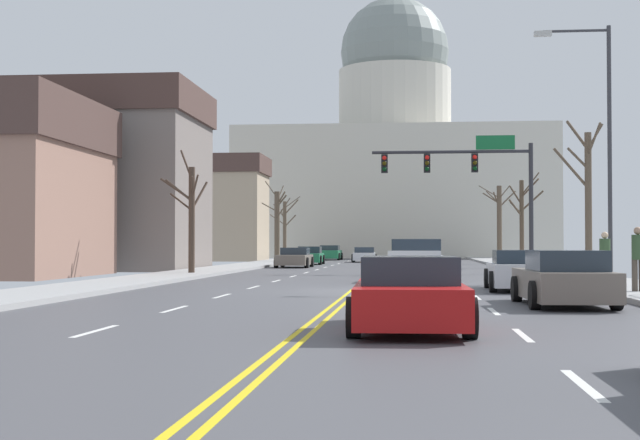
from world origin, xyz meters
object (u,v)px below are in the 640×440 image
Objects in this scene: pickup_truck_near_01 at (416,263)px; sedan_oncoming_01 at (310,256)px; sedan_oncoming_02 at (364,255)px; pedestrian_01 at (638,255)px; sedan_near_04 at (409,296)px; pedestrian_00 at (605,255)px; sedan_oncoming_03 at (330,253)px; street_lamp_right at (600,131)px; sedan_near_00 at (417,263)px; signal_gantry at (472,173)px; sedan_oncoming_00 at (295,258)px; sedan_near_02 at (518,271)px; sedan_near_03 at (564,280)px.

pickup_truck_near_01 is 30.39m from sedan_oncoming_01.
sedan_oncoming_01 is at bearing -112.71° from sedan_oncoming_02.
sedan_near_04 is at bearing -120.38° from pedestrian_01.
sedan_oncoming_01 is 36.61m from pedestrian_00.
sedan_oncoming_03 is at bearing 111.44° from sedan_oncoming_02.
street_lamp_right is 1.81× the size of sedan_near_00.
pedestrian_01 is at bearing -80.75° from signal_gantry.
signal_gantry is 1.78× the size of sedan_oncoming_00.
sedan_oncoming_01 is (-7.06, 48.93, -0.01)m from sedan_near_04.
sedan_near_00 is 40.36m from sedan_oncoming_03.
sedan_near_02 is 1.09× the size of sedan_oncoming_03.
street_lamp_right is at bearing 67.99° from sedan_near_04.
street_lamp_right is at bearing 73.54° from sedan_near_03.
sedan_oncoming_00 is (-7.07, 40.59, -0.02)m from sedan_near_04.
pickup_truck_near_01 is 19.42m from sedan_near_04.
sedan_oncoming_00 is at bearing 114.07° from pedestrian_01.
sedan_near_02 is 2.73× the size of pedestrian_00.
pickup_truck_near_01 is at bearing -70.98° from sedan_oncoming_00.
sedan_near_00 is at bearing -123.41° from signal_gantry.
sedan_near_02 is (-2.84, -1.70, -4.54)m from street_lamp_right.
signal_gantry reaches higher than sedan_oncoming_00.
sedan_near_04 is 16.07m from pedestrian_00.
sedan_oncoming_02 is at bearing 104.11° from signal_gantry.
sedan_oncoming_01 is at bearing 104.09° from sedan_near_03.
sedan_oncoming_00 is 16.88m from sedan_oncoming_02.
pedestrian_00 is (9.85, -42.30, 0.53)m from sedan_oncoming_02.
sedan_oncoming_01 is 2.51× the size of pedestrian_00.
pedestrian_00 is at bearing 22.85° from sedan_near_02.
signal_gantry is 17.47m from sedan_near_02.
street_lamp_right is at bearing 94.32° from pedestrian_00.
sedan_near_00 is 13.12m from sedan_near_02.
sedan_near_03 is at bearing -80.63° from sedan_near_00.
pickup_truck_near_01 reaches higher than sedan_near_00.
sedan_oncoming_03 reaches higher than sedan_oncoming_02.
sedan_near_02 is 36.83m from sedan_oncoming_01.
street_lamp_right is 1.50× the size of pickup_truck_near_01.
sedan_oncoming_03 is at bearing 103.63° from pedestrian_01.
signal_gantry is at bearing -44.85° from sedan_oncoming_00.
sedan_near_03 is at bearing -87.99° from sedan_near_02.
sedan_near_02 is 4.16m from pedestrian_01.
signal_gantry reaches higher than sedan_oncoming_02.
sedan_oncoming_03 is 2.51× the size of pedestrian_00.
street_lamp_right reaches higher than signal_gantry.
sedan_oncoming_00 is 32.73m from pedestrian_01.
sedan_oncoming_02 is 47.45m from pedestrian_01.
pickup_truck_near_01 reaches higher than sedan_oncoming_02.
sedan_oncoming_00 is (-13.25, 25.29, -4.57)m from street_lamp_right.
street_lamp_right reaches higher than pickup_truck_near_01.
sedan_oncoming_03 is (-7.36, 46.61, -0.12)m from pickup_truck_near_01.
pickup_truck_near_01 is at bearing -76.12° from sedan_oncoming_01.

